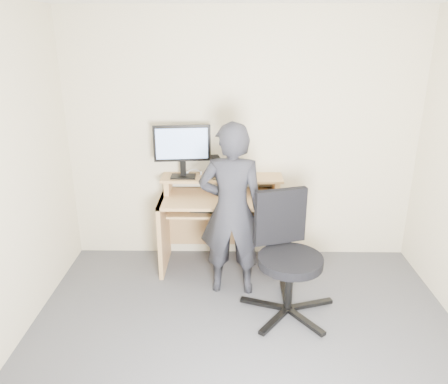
{
  "coord_description": "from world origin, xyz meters",
  "views": [
    {
      "loc": [
        -0.12,
        -2.51,
        2.26
      ],
      "look_at": [
        -0.17,
        1.05,
        0.95
      ],
      "focal_mm": 35.0,
      "sensor_mm": 36.0,
      "label": 1
    }
  ],
  "objects_px": {
    "office_chair": "(287,251)",
    "person": "(232,211)",
    "monitor": "(182,147)",
    "desk": "(222,213)"
  },
  "relations": [
    {
      "from": "office_chair",
      "to": "person",
      "type": "distance_m",
      "value": 0.59
    },
    {
      "from": "monitor",
      "to": "person",
      "type": "relative_size",
      "value": 0.35
    },
    {
      "from": "person",
      "to": "desk",
      "type": "bearing_deg",
      "value": -77.11
    },
    {
      "from": "monitor",
      "to": "person",
      "type": "height_order",
      "value": "person"
    },
    {
      "from": "person",
      "to": "office_chair",
      "type": "bearing_deg",
      "value": 149.73
    },
    {
      "from": "monitor",
      "to": "person",
      "type": "bearing_deg",
      "value": -55.39
    },
    {
      "from": "desk",
      "to": "office_chair",
      "type": "distance_m",
      "value": 0.98
    },
    {
      "from": "desk",
      "to": "monitor",
      "type": "bearing_deg",
      "value": 174.01
    },
    {
      "from": "desk",
      "to": "monitor",
      "type": "height_order",
      "value": "monitor"
    },
    {
      "from": "office_chair",
      "to": "person",
      "type": "xyz_separation_m",
      "value": [
        -0.46,
        0.29,
        0.24
      ]
    }
  ]
}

